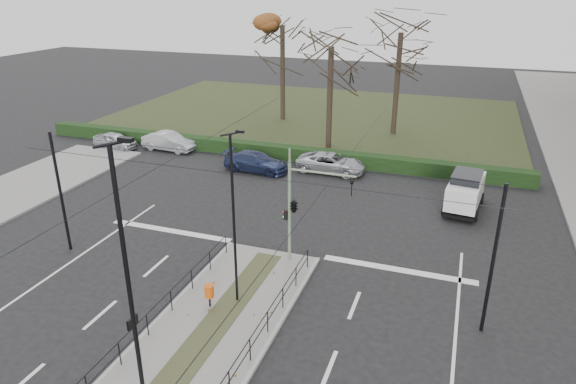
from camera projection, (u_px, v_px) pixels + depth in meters
name	position (u px, v px, depth m)	size (l,w,h in m)	color
ground	(229.00, 310.00, 20.69)	(140.00, 140.00, 0.00)	black
median_island	(199.00, 347.00, 18.49)	(4.40, 15.00, 0.14)	slate
park	(314.00, 115.00, 50.41)	(38.00, 26.00, 0.10)	#263219
hedge	(263.00, 150.00, 38.56)	(38.00, 1.00, 1.00)	black
median_railing	(196.00, 328.00, 18.05)	(4.14, 13.24, 0.92)	black
catenary	(243.00, 217.00, 20.80)	(20.00, 34.00, 6.00)	black
traffic_light	(295.00, 204.00, 23.09)	(3.31, 1.88, 4.86)	gray
litter_bin	(209.00, 291.00, 20.44)	(0.38, 0.38, 0.97)	black
info_panel	(133.00, 328.00, 16.98)	(0.11, 0.50, 1.94)	black
streetlamp_median_near	(130.00, 292.00, 13.66)	(0.74, 0.15, 8.80)	black
streetlamp_median_far	(234.00, 219.00, 19.68)	(0.60, 0.12, 7.24)	black
parked_car_first	(115.00, 141.00, 40.39)	(1.48, 3.67, 1.25)	#B2B5BA
parked_car_second	(169.00, 141.00, 39.92)	(1.48, 4.26, 1.40)	#B2B5BA
parked_car_third	(256.00, 162.00, 35.54)	(1.86, 4.59, 1.33)	#212A4E
parked_car_fourth	(331.00, 163.00, 35.35)	(2.18, 4.74, 1.32)	#B2B5BA
white_van	(465.00, 191.00, 29.35)	(2.27, 4.26, 2.24)	silver
rust_tree	(282.00, 25.00, 45.56)	(7.27, 7.27, 11.21)	black
bare_tree_center	(400.00, 40.00, 41.31)	(6.29, 6.29, 11.09)	black
bare_tree_near	(331.00, 54.00, 37.85)	(6.12, 6.12, 10.26)	black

